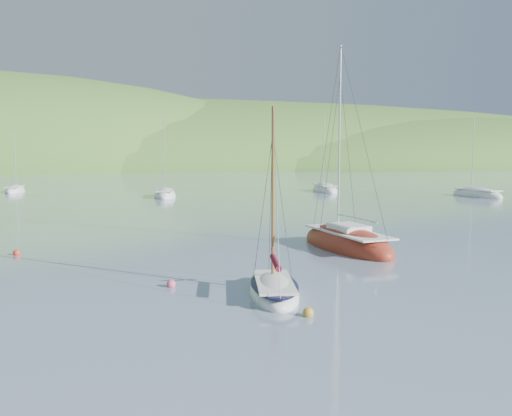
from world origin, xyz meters
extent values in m
plane|color=slate|center=(0.00, 0.00, 0.00)|extent=(700.00, 700.00, 0.00)
ellipsoid|color=#446B29|center=(0.00, 170.00, 0.00)|extent=(440.00, 110.00, 44.00)
ellipsoid|color=#446B29|center=(90.00, 160.00, 0.00)|extent=(240.00, 100.00, 34.00)
ellipsoid|color=white|center=(0.04, 0.00, 0.09)|extent=(2.72, 5.57, 1.31)
cube|color=silver|center=(0.02, -0.11, 0.57)|extent=(2.06, 4.34, 0.10)
cylinder|color=brown|center=(0.13, 0.63, 4.09)|extent=(0.12, 0.12, 7.12)
ellipsoid|color=black|center=(0.04, 0.00, 0.47)|extent=(2.68, 5.51, 0.22)
cylinder|color=maroon|center=(-0.05, -0.63, 1.48)|extent=(0.61, 2.57, 0.24)
ellipsoid|color=#98341B|center=(6.82, 9.59, 0.17)|extent=(4.48, 9.22, 2.44)
cube|color=silver|center=(6.85, 9.42, 1.03)|extent=(3.39, 7.18, 0.10)
cylinder|color=silver|center=(6.64, 10.64, 6.51)|extent=(0.12, 0.12, 11.05)
cube|color=silver|center=(6.85, 9.42, 1.27)|extent=(2.05, 2.72, 0.42)
cylinder|color=silver|center=(7.00, 8.54, 1.94)|extent=(0.80, 4.20, 0.09)
ellipsoid|color=white|center=(-2.03, 48.29, 0.14)|extent=(3.14, 7.58, 2.02)
cube|color=silver|center=(-2.04, 48.14, 0.86)|extent=(2.36, 5.91, 0.10)
cylinder|color=silver|center=(-1.97, 49.17, 5.27)|extent=(0.12, 0.12, 8.89)
ellipsoid|color=white|center=(20.05, 52.76, 0.15)|extent=(3.38, 8.16, 2.17)
cube|color=silver|center=(20.04, 52.60, 0.92)|extent=(2.54, 6.35, 0.10)
cylinder|color=silver|center=(20.12, 53.71, 5.66)|extent=(0.12, 0.12, 9.57)
ellipsoid|color=white|center=(-21.68, 60.47, 0.12)|extent=(2.40, 6.39, 1.73)
cube|color=silver|center=(-21.68, 60.34, 0.74)|extent=(1.80, 4.98, 0.10)
cylinder|color=silver|center=(-21.66, 61.23, 4.50)|extent=(0.12, 0.12, 7.59)
ellipsoid|color=white|center=(35.79, 41.01, 0.15)|extent=(4.30, 8.01, 2.08)
cube|color=silver|center=(35.82, 40.86, 0.88)|extent=(3.27, 6.23, 0.10)
cylinder|color=silver|center=(35.59, 41.89, 5.40)|extent=(0.12, 0.12, 9.13)
sphere|color=gold|center=(0.54, -3.13, 0.12)|extent=(0.41, 0.41, 0.41)
sphere|color=#D65274|center=(-3.99, 2.22, 0.12)|extent=(0.39, 0.39, 0.39)
sphere|color=red|center=(-12.02, 11.43, 0.12)|extent=(0.40, 0.40, 0.40)
camera|label=1|loc=(-5.33, -22.11, 5.96)|focal=40.00mm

